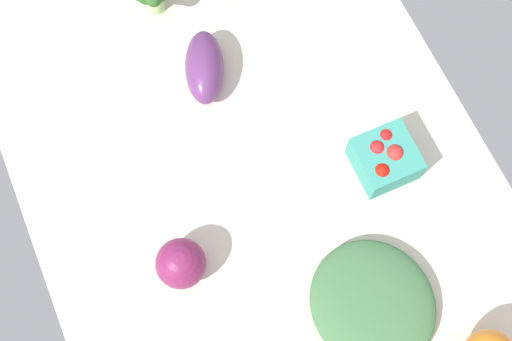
% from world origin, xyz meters
% --- Properties ---
extents(tablecloth, '(1.04, 0.76, 0.02)m').
position_xyz_m(tablecloth, '(0.00, 0.00, 0.01)').
color(tablecloth, beige).
rests_on(tablecloth, ground).
extents(red_onion_near_basket, '(0.08, 0.08, 0.08)m').
position_xyz_m(red_onion_near_basket, '(-0.10, 0.17, 0.06)').
color(red_onion_near_basket, '#7C2151').
rests_on(red_onion_near_basket, tablecloth).
extents(leafy_greens_clump, '(0.23, 0.21, 0.04)m').
position_xyz_m(leafy_greens_clump, '(-0.27, -0.08, 0.04)').
color(leafy_greens_clump, '#406E43').
rests_on(leafy_greens_clump, tablecloth).
extents(eggplant, '(0.15, 0.11, 0.07)m').
position_xyz_m(eggplant, '(0.20, 0.01, 0.05)').
color(eggplant, '#603068').
rests_on(eggplant, tablecloth).
extents(berry_basket, '(0.09, 0.09, 0.07)m').
position_xyz_m(berry_basket, '(-0.07, -0.20, 0.05)').
color(berry_basket, teal).
rests_on(berry_basket, tablecloth).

